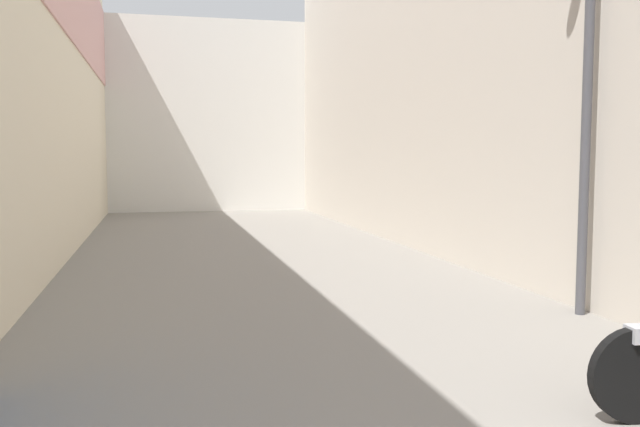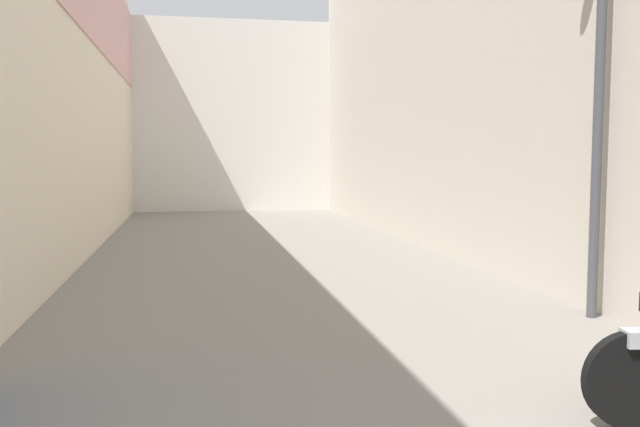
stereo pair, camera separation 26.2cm
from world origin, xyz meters
name	(u,v)px [view 2 (the right image)]	position (x,y,z in m)	size (l,w,h in m)	color
ground_plane	(304,299)	(0.00, 8.73, 0.00)	(37.45, 37.45, 0.00)	gray
building_left	(45,32)	(-3.10, 10.67, 3.26)	(0.45, 21.45, 6.47)	beige
building_right	(487,34)	(3.11, 10.72, 3.46)	(0.45, 21.45, 6.91)	beige
building_far_end	(231,118)	(0.00, 22.45, 2.84)	(8.82, 2.00, 5.67)	silver
street_lamp	(593,39)	(2.67, 7.31, 2.80)	(0.79, 0.18, 4.80)	#47474C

